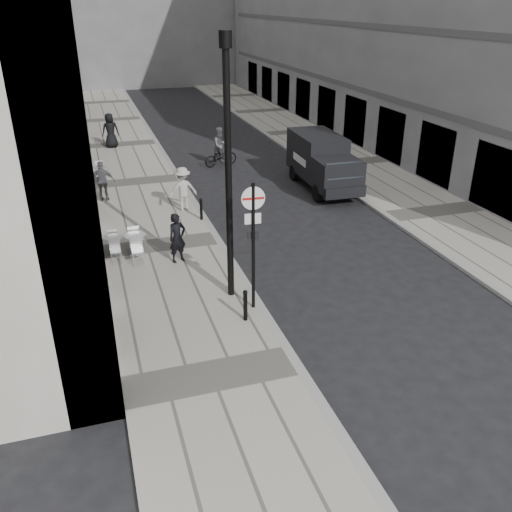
{
  "coord_description": "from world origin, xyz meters",
  "views": [
    {
      "loc": [
        -4.05,
        -7.09,
        7.85
      ],
      "look_at": [
        0.05,
        5.87,
        1.4
      ],
      "focal_mm": 38.0,
      "sensor_mm": 36.0,
      "label": 1
    }
  ],
  "objects_px": {
    "sign_post": "(253,230)",
    "cyclist": "(221,151)",
    "walking_man": "(177,238)",
    "panel_van": "(322,160)",
    "lamppost": "(228,161)"
  },
  "relations": [
    {
      "from": "walking_man",
      "to": "lamppost",
      "type": "distance_m",
      "value": 4.22
    },
    {
      "from": "sign_post",
      "to": "cyclist",
      "type": "xyz_separation_m",
      "value": [
        2.72,
        14.42,
        -1.64
      ]
    },
    {
      "from": "sign_post",
      "to": "cyclist",
      "type": "relative_size",
      "value": 1.8
    },
    {
      "from": "walking_man",
      "to": "panel_van",
      "type": "xyz_separation_m",
      "value": [
        7.66,
        5.98,
        0.38
      ]
    },
    {
      "from": "cyclist",
      "to": "walking_man",
      "type": "bearing_deg",
      "value": -127.27
    },
    {
      "from": "walking_man",
      "to": "cyclist",
      "type": "xyz_separation_m",
      "value": [
        4.18,
        10.9,
        -0.16
      ]
    },
    {
      "from": "lamppost",
      "to": "walking_man",
      "type": "bearing_deg",
      "value": 111.85
    },
    {
      "from": "sign_post",
      "to": "cyclist",
      "type": "height_order",
      "value": "sign_post"
    },
    {
      "from": "cyclist",
      "to": "sign_post",
      "type": "bearing_deg",
      "value": -116.98
    },
    {
      "from": "sign_post",
      "to": "panel_van",
      "type": "distance_m",
      "value": 11.4
    },
    {
      "from": "sign_post",
      "to": "cyclist",
      "type": "distance_m",
      "value": 14.77
    },
    {
      "from": "walking_man",
      "to": "cyclist",
      "type": "bearing_deg",
      "value": 48.06
    },
    {
      "from": "walking_man",
      "to": "sign_post",
      "type": "relative_size",
      "value": 0.46
    },
    {
      "from": "sign_post",
      "to": "panel_van",
      "type": "bearing_deg",
      "value": 62.19
    },
    {
      "from": "panel_van",
      "to": "cyclist",
      "type": "xyz_separation_m",
      "value": [
        -3.49,
        4.92,
        -0.54
      ]
    }
  ]
}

